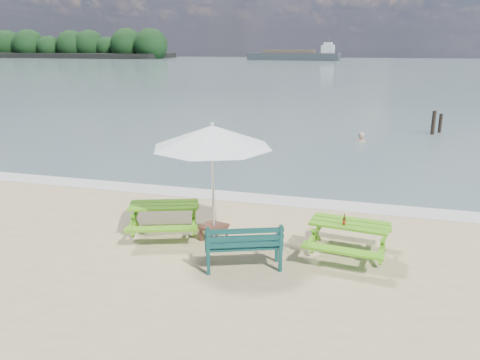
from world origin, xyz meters
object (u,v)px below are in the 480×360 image
(side_table, at_px, (214,232))
(swimmer, at_px, (360,150))
(picnic_table_left, at_px, (165,220))
(picnic_table_right, at_px, (349,240))
(patio_umbrella, at_px, (212,136))
(park_bench, at_px, (243,254))
(beer_bottle, at_px, (344,221))

(side_table, distance_m, swimmer, 12.89)
(picnic_table_left, distance_m, swimmer, 13.24)
(picnic_table_right, distance_m, patio_umbrella, 3.61)
(park_bench, height_order, side_table, park_bench)
(picnic_table_left, xyz_separation_m, picnic_table_right, (4.19, -0.06, 0.00))
(picnic_table_left, relative_size, side_table, 3.33)
(beer_bottle, height_order, swimmer, beer_bottle)
(beer_bottle, bearing_deg, swimmer, 89.85)
(patio_umbrella, bearing_deg, park_bench, -49.20)
(picnic_table_left, height_order, beer_bottle, beer_bottle)
(park_bench, distance_m, side_table, 1.56)
(picnic_table_right, height_order, beer_bottle, beer_bottle)
(picnic_table_right, bearing_deg, side_table, 178.58)
(side_table, bearing_deg, picnic_table_right, -1.42)
(picnic_table_right, xyz_separation_m, swimmer, (-0.08, 12.62, -0.78))
(side_table, height_order, beer_bottle, beer_bottle)
(picnic_table_left, relative_size, patio_umbrella, 0.67)
(patio_umbrella, height_order, swimmer, patio_umbrella)
(park_bench, relative_size, side_table, 2.44)
(picnic_table_right, xyz_separation_m, park_bench, (-1.97, -1.10, -0.08))
(swimmer, bearing_deg, park_bench, -97.87)
(picnic_table_left, xyz_separation_m, side_table, (1.20, 0.01, -0.18))
(park_bench, distance_m, swimmer, 13.87)
(picnic_table_right, bearing_deg, picnic_table_left, 179.17)
(picnic_table_left, xyz_separation_m, swimmer, (4.11, 12.56, -0.78))
(picnic_table_left, xyz_separation_m, beer_bottle, (4.08, -0.24, 0.47))
(patio_umbrella, distance_m, swimmer, 13.18)
(picnic_table_left, bearing_deg, patio_umbrella, 0.64)
(picnic_table_left, relative_size, picnic_table_right, 1.12)
(picnic_table_right, relative_size, beer_bottle, 8.04)
(patio_umbrella, bearing_deg, picnic_table_left, -179.36)
(picnic_table_left, xyz_separation_m, patio_umbrella, (1.20, 0.01, 2.02))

